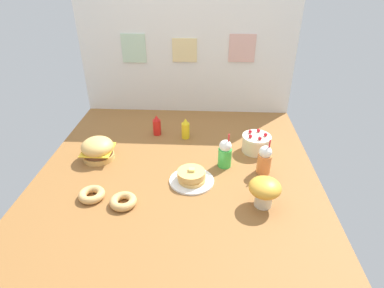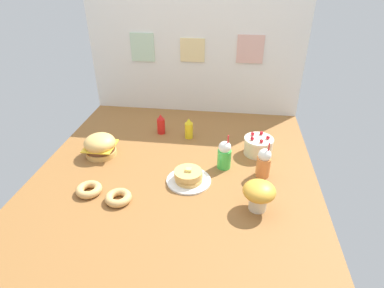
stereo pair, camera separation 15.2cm
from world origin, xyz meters
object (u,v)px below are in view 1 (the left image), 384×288
at_px(layer_cake, 256,143).
at_px(donut_pink_glaze, 92,194).
at_px(burger, 98,149).
at_px(mushroom_stool, 265,190).
at_px(donut_chocolate, 123,201).
at_px(mustard_bottle, 186,129).
at_px(pancake_stack, 192,177).
at_px(ketchup_bottle, 157,126).
at_px(cream_soda_cup, 225,153).
at_px(orange_float_cup, 264,160).

bearing_deg(layer_cake, donut_pink_glaze, -150.20).
height_order(burger, mushroom_stool, mushroom_stool).
bearing_deg(donut_chocolate, mushroom_stool, 2.91).
bearing_deg(mushroom_stool, donut_pink_glaze, 179.50).
height_order(donut_chocolate, mushroom_stool, mushroom_stool).
relative_size(burger, mustard_bottle, 1.33).
height_order(burger, pancake_stack, burger).
relative_size(burger, ketchup_bottle, 1.33).
relative_size(pancake_stack, ketchup_bottle, 1.70).
bearing_deg(cream_soda_cup, burger, 177.08).
bearing_deg(ketchup_bottle, pancake_stack, -63.19).
distance_m(burger, mushroom_stool, 1.22).
bearing_deg(mushroom_stool, mustard_bottle, 123.03).
distance_m(pancake_stack, orange_float_cup, 0.51).
height_order(layer_cake, donut_pink_glaze, layer_cake).
height_order(layer_cake, mushroom_stool, mushroom_stool).
xyz_separation_m(mustard_bottle, donut_pink_glaze, (-0.52, -0.79, -0.05)).
xyz_separation_m(donut_chocolate, mushroom_stool, (0.83, 0.04, 0.09)).
xyz_separation_m(layer_cake, donut_pink_glaze, (-1.07, -0.61, -0.04)).
distance_m(layer_cake, donut_pink_glaze, 1.24).
xyz_separation_m(pancake_stack, cream_soda_cup, (0.22, 0.20, 0.07)).
xyz_separation_m(burger, layer_cake, (1.17, 0.17, -0.01)).
bearing_deg(ketchup_bottle, mustard_bottle, -11.12).
relative_size(ketchup_bottle, donut_pink_glaze, 1.08).
bearing_deg(layer_cake, ketchup_bottle, 164.16).
xyz_separation_m(layer_cake, donut_chocolate, (-0.86, -0.67, -0.04)).
height_order(layer_cake, ketchup_bottle, ketchup_bottle).
distance_m(mustard_bottle, donut_pink_glaze, 0.95).
xyz_separation_m(layer_cake, orange_float_cup, (0.02, -0.28, 0.03)).
distance_m(burger, orange_float_cup, 1.19).
xyz_separation_m(layer_cake, mushroom_stool, (-0.03, -0.62, 0.05)).
height_order(donut_pink_glaze, mushroom_stool, mushroom_stool).
height_order(donut_pink_glaze, donut_chocolate, same).
bearing_deg(donut_pink_glaze, pancake_stack, 18.13).
bearing_deg(layer_cake, mushroom_stool, -92.70).
bearing_deg(donut_pink_glaze, ketchup_bottle, 71.52).
distance_m(ketchup_bottle, mushroom_stool, 1.14).
height_order(pancake_stack, mushroom_stool, mushroom_stool).
bearing_deg(mushroom_stool, donut_chocolate, -177.09).
bearing_deg(burger, pancake_stack, -19.44).
bearing_deg(donut_chocolate, burger, 121.40).
bearing_deg(donut_pink_glaze, donut_chocolate, -13.88).
xyz_separation_m(cream_soda_cup, donut_chocolate, (-0.62, -0.45, -0.08)).
bearing_deg(mustard_bottle, layer_cake, -17.86).
distance_m(layer_cake, mustard_bottle, 0.58).
bearing_deg(donut_pink_glaze, mustard_bottle, 56.56).
height_order(cream_soda_cup, orange_float_cup, same).
height_order(burger, orange_float_cup, orange_float_cup).
bearing_deg(layer_cake, mustard_bottle, 162.14).
relative_size(pancake_stack, mustard_bottle, 1.70).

